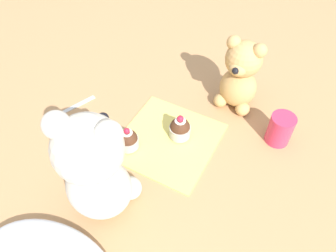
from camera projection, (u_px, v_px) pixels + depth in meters
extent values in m
plane|color=tan|center=(168.00, 141.00, 0.83)|extent=(4.00, 4.00, 0.00)
cube|color=#E0D166|center=(168.00, 140.00, 0.83)|extent=(0.23, 0.24, 0.01)
ellipsoid|color=beige|center=(99.00, 187.00, 0.66)|extent=(0.16, 0.15, 0.15)
sphere|color=beige|center=(88.00, 149.00, 0.56)|extent=(0.13, 0.13, 0.13)
ellipsoid|color=beige|center=(99.00, 130.00, 0.60)|extent=(0.07, 0.07, 0.05)
sphere|color=black|center=(103.00, 118.00, 0.61)|extent=(0.02, 0.02, 0.02)
sphere|color=beige|center=(108.00, 135.00, 0.52)|extent=(0.05, 0.05, 0.05)
sphere|color=beige|center=(56.00, 125.00, 0.53)|extent=(0.05, 0.05, 0.05)
sphere|color=beige|center=(129.00, 187.00, 0.71)|extent=(0.05, 0.05, 0.05)
sphere|color=beige|center=(91.00, 179.00, 0.73)|extent=(0.05, 0.05, 0.05)
ellipsoid|color=tan|center=(238.00, 88.00, 0.88)|extent=(0.10, 0.09, 0.11)
sphere|color=tan|center=(244.00, 59.00, 0.81)|extent=(0.09, 0.09, 0.09)
ellipsoid|color=tan|center=(238.00, 69.00, 0.79)|extent=(0.05, 0.04, 0.04)
sphere|color=black|center=(235.00, 71.00, 0.78)|extent=(0.02, 0.02, 0.02)
sphere|color=tan|center=(234.00, 42.00, 0.79)|extent=(0.04, 0.04, 0.04)
sphere|color=tan|center=(260.00, 51.00, 0.77)|extent=(0.04, 0.04, 0.04)
sphere|color=tan|center=(220.00, 100.00, 0.90)|extent=(0.04, 0.04, 0.04)
sphere|color=tan|center=(242.00, 109.00, 0.88)|extent=(0.04, 0.04, 0.04)
cylinder|color=#B2ADA3|center=(128.00, 142.00, 0.80)|extent=(0.05, 0.05, 0.03)
sphere|color=#472819|center=(128.00, 139.00, 0.79)|extent=(0.05, 0.05, 0.05)
cylinder|color=white|center=(127.00, 133.00, 0.78)|extent=(0.03, 0.03, 0.00)
sphere|color=red|center=(127.00, 131.00, 0.77)|extent=(0.01, 0.01, 0.01)
cylinder|color=#B2ADA3|center=(180.00, 131.00, 0.83)|extent=(0.05, 0.05, 0.03)
sphere|color=#472819|center=(180.00, 127.00, 0.81)|extent=(0.05, 0.05, 0.05)
cylinder|color=white|center=(180.00, 121.00, 0.80)|extent=(0.03, 0.03, 0.00)
sphere|color=red|center=(180.00, 119.00, 0.79)|extent=(0.02, 0.02, 0.02)
cylinder|color=#DB3356|center=(280.00, 129.00, 0.80)|extent=(0.06, 0.06, 0.08)
cube|color=silver|center=(77.00, 105.00, 0.91)|extent=(0.05, 0.11, 0.01)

